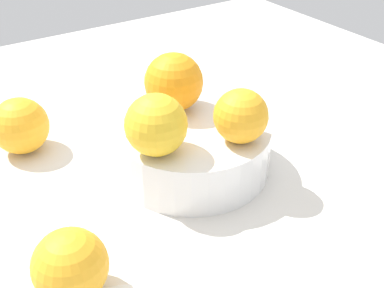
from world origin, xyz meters
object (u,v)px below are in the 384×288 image
at_px(orange_in_bowl_1, 174,82).
at_px(orange_in_bowl_2, 156,125).
at_px(orange_in_bowl_0, 241,116).
at_px(orange_loose_0, 70,266).
at_px(fruit_bowl, 192,149).
at_px(orange_loose_1, 20,126).

bearing_deg(orange_in_bowl_1, orange_in_bowl_2, 47.76).
distance_m(orange_in_bowl_0, orange_in_bowl_2, 0.10).
bearing_deg(orange_in_bowl_1, orange_loose_0, 37.53).
height_order(orange_in_bowl_1, orange_in_bowl_2, orange_in_bowl_1).
height_order(fruit_bowl, orange_in_bowl_2, orange_in_bowl_2).
bearing_deg(orange_loose_1, orange_in_bowl_2, 118.77).
bearing_deg(orange_loose_1, fruit_bowl, 135.71).
bearing_deg(fruit_bowl, orange_loose_1, -44.29).
distance_m(orange_in_bowl_0, orange_loose_0, 0.24).
xyz_separation_m(orange_in_bowl_1, orange_in_bowl_2, (0.07, 0.08, -0.00)).
bearing_deg(fruit_bowl, orange_in_bowl_1, -97.62).
bearing_deg(fruit_bowl, orange_loose_0, 28.21).
xyz_separation_m(fruit_bowl, orange_loose_0, (0.20, 0.11, 0.01)).
height_order(fruit_bowl, orange_in_bowl_0, orange_in_bowl_0).
bearing_deg(orange_in_bowl_0, orange_in_bowl_2, -18.12).
height_order(orange_in_bowl_0, orange_in_bowl_2, orange_in_bowl_2).
distance_m(orange_in_bowl_1, orange_loose_0, 0.27).
height_order(fruit_bowl, orange_loose_1, orange_loose_1).
height_order(orange_in_bowl_1, orange_loose_1, orange_in_bowl_1).
xyz_separation_m(orange_in_bowl_0, orange_in_bowl_2, (0.09, -0.03, 0.00)).
bearing_deg(orange_in_bowl_2, orange_in_bowl_1, -132.24).
bearing_deg(orange_in_bowl_2, fruit_bowl, -158.61).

